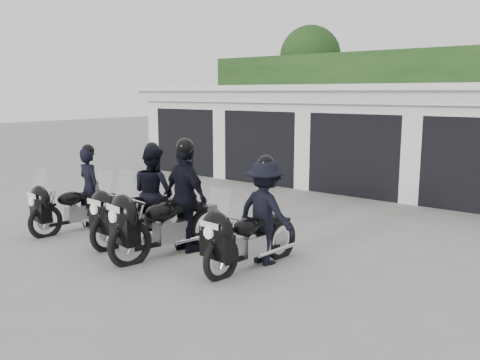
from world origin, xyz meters
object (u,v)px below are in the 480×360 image
Objects in this scene: police_bike_a at (77,196)px; police_bike_b at (145,199)px; police_bike_c at (176,204)px; police_bike_d at (259,218)px.

police_bike_b is (1.60, 0.39, 0.09)m from police_bike_a.
police_bike_a is 2.64m from police_bike_c.
police_bike_d is (1.47, 0.37, -0.09)m from police_bike_c.
police_bike_b is at bearing 179.65° from police_bike_c.
police_bike_b is 1.04× the size of police_bike_d.
police_bike_a is 4.14m from police_bike_d.
police_bike_a is at bearing -165.19° from police_bike_c.
police_bike_c is 1.52m from police_bike_d.
police_bike_d is at bearing 7.33° from police_bike_b.
police_bike_b is 0.93× the size of police_bike_c.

